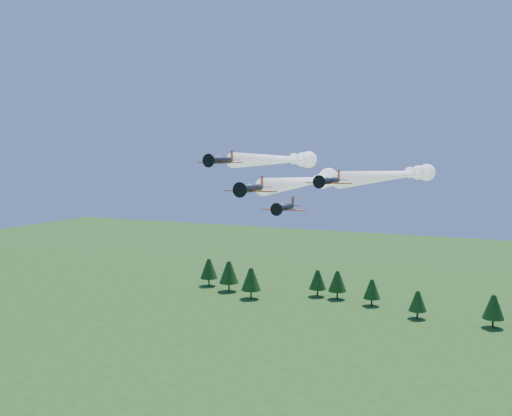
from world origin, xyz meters
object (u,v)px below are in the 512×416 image
at_px(plane_lead, 307,182).
at_px(plane_slot, 285,208).
at_px(plane_left, 283,160).
at_px(plane_right, 397,175).

xyz_separation_m(plane_lead, plane_slot, (-1.05, -7.60, -3.98)).
bearing_deg(plane_left, plane_slot, -66.02).
bearing_deg(plane_slot, plane_lead, 81.25).
relative_size(plane_lead, plane_right, 0.75).
distance_m(plane_lead, plane_left, 14.21).
height_order(plane_lead, plane_left, plane_left).
bearing_deg(plane_left, plane_right, 13.50).
distance_m(plane_lead, plane_right, 19.88).
bearing_deg(plane_lead, plane_right, 49.56).
relative_size(plane_right, plane_slot, 6.90).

